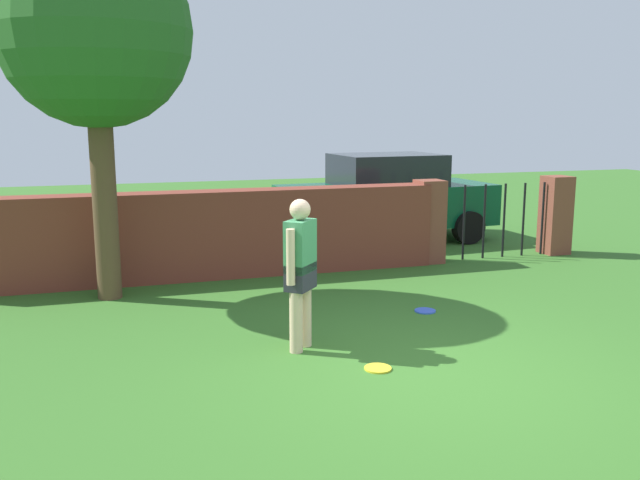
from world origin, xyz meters
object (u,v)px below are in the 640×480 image
Objects in this scene: frisbee_yellow at (378,368)px; car at (386,198)px; person at (300,267)px; frisbee_blue at (425,311)px; tree at (95,33)px.

car is at bearing 66.54° from frisbee_yellow.
person is at bearing 55.27° from car.
person is at bearing 125.20° from frisbee_yellow.
car is 6.99m from frisbee_yellow.
frisbee_yellow is (0.57, -0.80, -0.89)m from person.
person is 6.48m from car.
frisbee_yellow and frisbee_blue have the same top height.
car reaches higher than person.
car is 15.94× the size of frisbee_blue.
person is (1.94, -2.76, -2.61)m from tree.
person is 6.00× the size of frisbee_yellow.
frisbee_yellow is 1.00× the size of frisbee_blue.
frisbee_blue is (1.33, 1.67, 0.00)m from frisbee_yellow.
tree is 4.26m from person.
person is at bearing -54.82° from tree.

